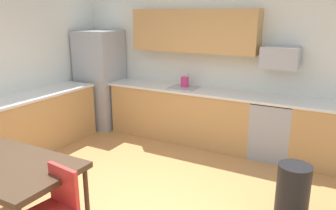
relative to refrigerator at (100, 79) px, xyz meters
The scene contains 17 objects.
ground_plane 3.25m from the refrigerator, 45.52° to the right, with size 12.00×12.00×0.00m, color #B77F47.
wall_back 2.26m from the refrigerator, 11.16° to the left, with size 5.80×0.10×2.70m, color silver.
cabinet_run_back 1.79m from the refrigerator, ahead, with size 2.59×0.60×0.90m, color tan.
cabinet_run_back_right 4.13m from the refrigerator, ahead, with size 0.96×0.60×0.90m, color tan.
cabinet_run_left 1.50m from the refrigerator, 94.83° to the right, with size 0.60×2.00×0.90m, color tan.
countertop_back 2.18m from the refrigerator, ahead, with size 4.80×0.64×0.04m, color silver.
countertop_left 1.43m from the refrigerator, 94.83° to the right, with size 0.64×2.00×0.04m, color silver.
upper_cabinets_back 2.12m from the refrigerator, ahead, with size 2.20×0.34×0.70m, color tan.
refrigerator is the anchor object (origin of this frame).
oven_range 3.35m from the refrigerator, ahead, with size 0.60×0.60×0.91m.
microwave 3.38m from the refrigerator, ahead, with size 0.54×0.36×0.32m, color #9EA0A5.
sink_basin 1.78m from the refrigerator, ahead, with size 0.48×0.40×0.14m, color #A5A8AD.
sink_faucet 1.80m from the refrigerator, ahead, with size 0.02×0.02×0.24m, color #B2B5BA.
dining_table 3.39m from the refrigerator, 65.71° to the right, with size 1.40×0.90×0.74m.
chair_near_table 3.79m from the refrigerator, 56.58° to the right, with size 0.45×0.45×0.85m.
trash_bin 4.17m from the refrigerator, 20.37° to the right, with size 0.36×0.36×0.60m, color black.
kettle 1.77m from the refrigerator, ahead, with size 0.14×0.14×0.20m, color #CC3372.
Camera 1 is at (2.06, -2.75, 2.18)m, focal length 35.63 mm.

